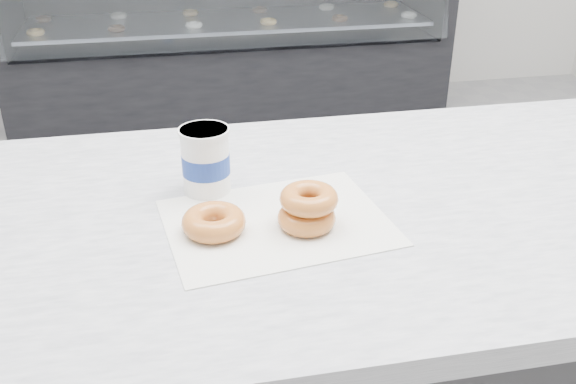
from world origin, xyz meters
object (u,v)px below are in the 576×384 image
donut_single (214,222)px  coffee_cup (206,160)px  donut_stack (308,208)px  display_case (229,36)px

donut_single → coffee_cup: 0.14m
donut_stack → display_case: bearing=86.3°
donut_single → coffee_cup: coffee_cup is taller
display_case → donut_stack: 2.83m
donut_single → donut_stack: size_ratio=0.77×
coffee_cup → donut_stack: bearing=-44.3°
donut_single → donut_stack: donut_stack is taller
display_case → coffee_cup: size_ratio=20.98×
display_case → donut_single: bearing=-96.6°
display_case → coffee_cup: 2.70m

